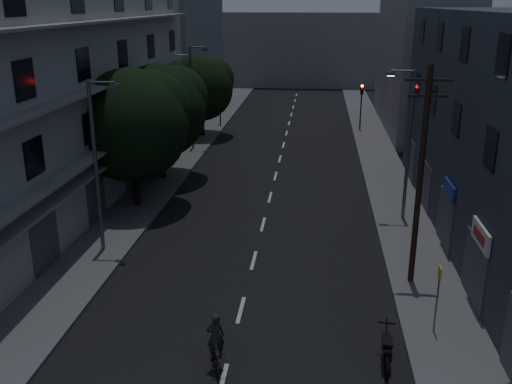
% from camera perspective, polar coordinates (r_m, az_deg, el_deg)
% --- Properties ---
extents(ground, '(160.00, 160.00, 0.00)m').
position_cam_1_polar(ground, '(39.60, 2.01, 1.82)').
color(ground, black).
rests_on(ground, ground).
extents(sidewalk_left, '(3.00, 90.00, 0.15)m').
position_cam_1_polar(sidewalk_left, '(40.77, -8.56, 2.23)').
color(sidewalk_left, '#565659').
rests_on(sidewalk_left, ground).
extents(sidewalk_right, '(3.00, 90.00, 0.15)m').
position_cam_1_polar(sidewalk_right, '(39.78, 12.86, 1.55)').
color(sidewalk_right, '#565659').
rests_on(sidewalk_right, ground).
extents(lane_markings, '(0.15, 60.50, 0.01)m').
position_cam_1_polar(lane_markings, '(45.60, 2.59, 4.07)').
color(lane_markings, beige).
rests_on(lane_markings, ground).
extents(building_left, '(7.00, 36.00, 14.00)m').
position_cam_1_polar(building_left, '(34.42, -19.43, 10.19)').
color(building_left, '#A2A29D').
rests_on(building_left, ground).
extents(building_far_left, '(6.00, 20.00, 16.00)m').
position_cam_1_polar(building_far_left, '(62.67, -7.68, 15.28)').
color(building_far_left, slate).
rests_on(building_far_left, ground).
extents(building_far_right, '(6.00, 20.00, 13.00)m').
position_cam_1_polar(building_far_right, '(55.84, 16.15, 12.81)').
color(building_far_right, slate).
rests_on(building_far_right, ground).
extents(building_far_end, '(24.00, 8.00, 10.00)m').
position_cam_1_polar(building_far_end, '(83.12, 4.41, 14.07)').
color(building_far_end, slate).
rests_on(building_far_end, ground).
extents(tree_near, '(6.35, 6.35, 7.83)m').
position_cam_1_polar(tree_near, '(32.66, -12.21, 6.94)').
color(tree_near, black).
rests_on(tree_near, sidewalk_left).
extents(tree_mid, '(6.11, 6.11, 7.51)m').
position_cam_1_polar(tree_mid, '(37.83, -9.53, 8.34)').
color(tree_mid, black).
rests_on(tree_mid, sidewalk_left).
extents(tree_far, '(5.60, 5.60, 6.92)m').
position_cam_1_polar(tree_far, '(50.14, -5.48, 10.55)').
color(tree_far, black).
rests_on(tree_far, sidewalk_left).
extents(traffic_signal_far_right, '(0.28, 0.37, 4.10)m').
position_cam_1_polar(traffic_signal_far_right, '(53.41, 10.51, 9.31)').
color(traffic_signal_far_right, black).
rests_on(traffic_signal_far_right, sidewalk_right).
extents(traffic_signal_far_left, '(0.28, 0.37, 4.10)m').
position_cam_1_polar(traffic_signal_far_left, '(54.72, -3.65, 9.79)').
color(traffic_signal_far_left, black).
rests_on(traffic_signal_far_left, sidewalk_left).
extents(street_lamp_left_near, '(1.51, 0.25, 8.00)m').
position_cam_1_polar(street_lamp_left_near, '(26.81, -15.56, 3.21)').
color(street_lamp_left_near, '#585A60').
rests_on(street_lamp_left_near, sidewalk_left).
extents(street_lamp_right, '(1.51, 0.25, 8.00)m').
position_cam_1_polar(street_lamp_right, '(30.92, 14.88, 5.25)').
color(street_lamp_right, '#585A60').
rests_on(street_lamp_right, sidewalk_right).
extents(street_lamp_left_far, '(1.51, 0.25, 8.00)m').
position_cam_1_polar(street_lamp_left_far, '(45.63, -6.33, 9.88)').
color(street_lamp_left_far, '#515258').
rests_on(street_lamp_left_far, sidewalk_left).
extents(utility_pole, '(1.80, 0.24, 9.00)m').
position_cam_1_polar(utility_pole, '(23.59, 16.13, 1.78)').
color(utility_pole, black).
rests_on(utility_pole, sidewalk_right).
extents(bus_stop_sign, '(0.06, 0.35, 2.52)m').
position_cam_1_polar(bus_stop_sign, '(21.13, 17.77, -9.09)').
color(bus_stop_sign, '#595B60').
rests_on(bus_stop_sign, sidewalk_right).
extents(motorcycle, '(0.60, 2.08, 1.33)m').
position_cam_1_polar(motorcycle, '(19.79, 12.90, -15.22)').
color(motorcycle, black).
rests_on(motorcycle, ground).
extents(cyclist, '(1.03, 1.71, 2.04)m').
position_cam_1_polar(cyclist, '(19.08, -4.04, -15.57)').
color(cyclist, black).
rests_on(cyclist, ground).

